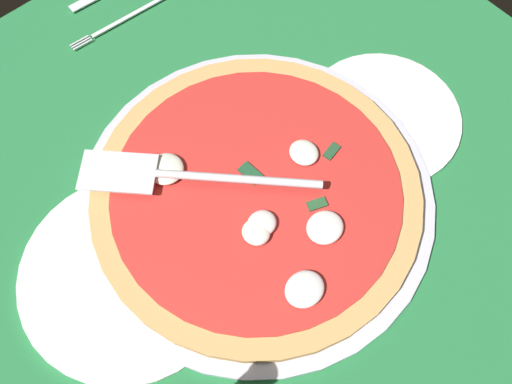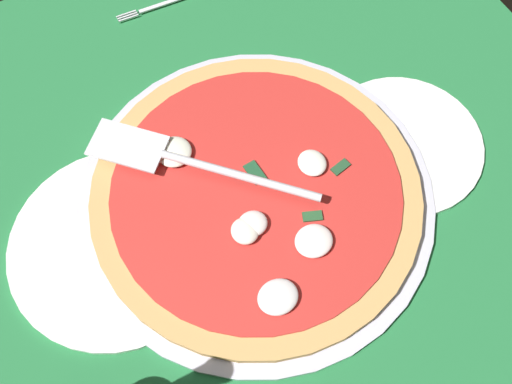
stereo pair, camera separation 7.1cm
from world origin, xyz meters
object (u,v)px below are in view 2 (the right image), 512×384
at_px(dinner_plate_left, 117,245).
at_px(pizza_server, 192,163).
at_px(dinner_plate_right, 402,144).
at_px(pizza, 256,194).

bearing_deg(dinner_plate_left, pizza_server, 17.16).
distance_m(dinner_plate_right, pizza_server, 0.27).
relative_size(pizza, pizza_server, 1.75).
bearing_deg(pizza, dinner_plate_left, 171.53).
relative_size(dinner_plate_left, pizza_server, 1.12).
relative_size(dinner_plate_left, dinner_plate_right, 1.24).
relative_size(dinner_plate_right, pizza, 0.51).
distance_m(pizza, pizza_server, 0.09).
distance_m(dinner_plate_left, pizza_server, 0.13).
bearing_deg(pizza, pizza_server, 130.22).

